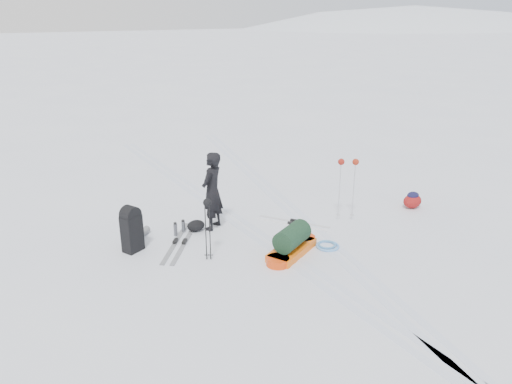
% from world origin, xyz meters
% --- Properties ---
extents(ground, '(200.00, 200.00, 0.00)m').
position_xyz_m(ground, '(0.00, 0.00, 0.00)').
color(ground, white).
rests_on(ground, ground).
extents(snow_hill_backdrop, '(359.50, 192.00, 162.45)m').
position_xyz_m(snow_hill_backdrop, '(62.69, 84.02, -69.02)').
color(snow_hill_backdrop, white).
rests_on(snow_hill_backdrop, ground).
extents(ski_tracks, '(3.38, 17.97, 0.01)m').
position_xyz_m(ski_tracks, '(0.61, 0.88, 0.00)').
color(ski_tracks, silver).
rests_on(ski_tracks, ground).
extents(skier, '(0.73, 0.69, 1.67)m').
position_xyz_m(skier, '(-0.70, 1.22, 0.84)').
color(skier, black).
rests_on(skier, ground).
extents(pulk_sled, '(1.51, 1.13, 0.57)m').
position_xyz_m(pulk_sled, '(0.18, -0.57, 0.22)').
color(pulk_sled, orange).
rests_on(pulk_sled, ground).
extents(expedition_rucksack, '(0.74, 0.95, 0.93)m').
position_xyz_m(expedition_rucksack, '(-2.45, 1.01, 0.43)').
color(expedition_rucksack, black).
rests_on(expedition_rucksack, ground).
extents(ski_poles_black, '(0.17, 0.15, 1.21)m').
position_xyz_m(ski_poles_black, '(-1.32, -0.06, 0.99)').
color(ski_poles_black, black).
rests_on(ski_poles_black, ground).
extents(ski_poles_silver, '(0.41, 0.29, 1.40)m').
position_xyz_m(ski_poles_silver, '(2.08, 0.30, 1.17)').
color(ski_poles_silver, silver).
rests_on(ski_poles_silver, ground).
extents(touring_skis_grey, '(1.28, 1.71, 0.07)m').
position_xyz_m(touring_skis_grey, '(-1.58, 0.84, 0.02)').
color(touring_skis_grey, '#95989E').
rests_on(touring_skis_grey, ground).
extents(touring_skis_white, '(1.21, 1.42, 0.06)m').
position_xyz_m(touring_skis_white, '(0.94, 0.64, 0.01)').
color(touring_skis_white, white).
rests_on(touring_skis_white, ground).
extents(rope_coil, '(0.57, 0.57, 0.06)m').
position_xyz_m(rope_coil, '(0.95, -0.65, 0.03)').
color(rope_coil, '#61A4EC').
rests_on(rope_coil, ground).
extents(small_daypack, '(0.49, 0.39, 0.39)m').
position_xyz_m(small_daypack, '(3.90, 0.13, 0.19)').
color(small_daypack, maroon).
rests_on(small_daypack, ground).
extents(thermos_pair, '(0.30, 0.19, 0.30)m').
position_xyz_m(thermos_pair, '(-1.44, 1.25, 0.14)').
color(thermos_pair, slate).
rests_on(thermos_pair, ground).
extents(stuff_sack, '(0.46, 0.41, 0.24)m').
position_xyz_m(stuff_sack, '(-1.08, 1.25, 0.12)').
color(stuff_sack, black).
rests_on(stuff_sack, ground).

